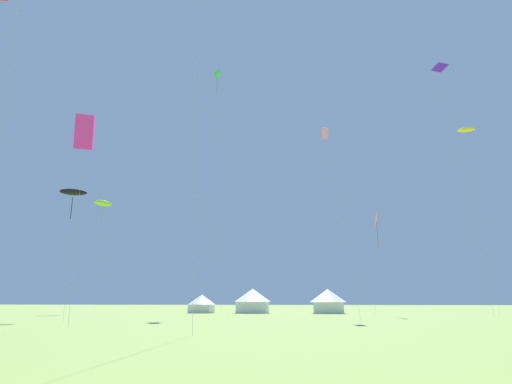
{
  "coord_description": "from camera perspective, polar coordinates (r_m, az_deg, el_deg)",
  "views": [
    {
      "loc": [
        4.84,
        -3.01,
        1.55
      ],
      "look_at": [
        0.0,
        32.0,
        10.9
      ],
      "focal_mm": 29.1,
      "sensor_mm": 36.0,
      "label": 1
    }
  ],
  "objects": [
    {
      "name": "kite_purple_diamond",
      "position": [
        59.49,
        24.07,
        14.79
      ],
      "size": [
        2.71,
        2.13,
        31.4
      ],
      "color": "purple",
      "rests_on": "ground"
    },
    {
      "name": "festival_tent_left",
      "position": [
        59.17,
        -0.45,
        -14.56
      ],
      "size": [
        5.05,
        5.05,
        3.28
      ],
      "color": "white",
      "rests_on": "ground"
    },
    {
      "name": "festival_tent_right",
      "position": [
        60.64,
        -7.48,
        -14.86
      ],
      "size": [
        3.84,
        3.84,
        2.5
      ],
      "color": "white",
      "rests_on": "ground"
    },
    {
      "name": "kite_pink_box",
      "position": [
        47.81,
        9.48,
        7.84
      ],
      "size": [
        2.86,
        2.65,
        20.62
      ],
      "color": "pink",
      "rests_on": "ground"
    },
    {
      "name": "kite_yellow_parafoil",
      "position": [
        69.83,
        26.93,
        7.59
      ],
      "size": [
        2.58,
        3.01,
        26.75
      ],
      "color": "yellow",
      "rests_on": "ground"
    },
    {
      "name": "festival_tent_center",
      "position": [
        58.57,
        9.85,
        -14.4
      ],
      "size": [
        4.9,
        4.9,
        3.18
      ],
      "color": "white",
      "rests_on": "ground"
    },
    {
      "name": "kite_orange_diamond",
      "position": [
        50.98,
        16.2,
        -3.9
      ],
      "size": [
        1.36,
        2.67,
        11.93
      ],
      "color": "orange",
      "rests_on": "ground"
    },
    {
      "name": "kite_green_parafoil",
      "position": [
        68.12,
        -5.32,
        15.73
      ],
      "size": [
        2.94,
        3.29,
        36.68
      ],
      "color": "green",
      "rests_on": "ground"
    },
    {
      "name": "kite_black_parafoil",
      "position": [
        43.21,
        -23.81,
        -0.03
      ],
      "size": [
        3.21,
        3.19,
        12.03
      ],
      "color": "black",
      "rests_on": "ground"
    },
    {
      "name": "kite_lime_parafoil",
      "position": [
        65.15,
        -20.26,
        -1.48
      ],
      "size": [
        2.5,
        3.44,
        16.12
      ],
      "color": "#99DB2D",
      "rests_on": "ground"
    },
    {
      "name": "kite_magenta_box",
      "position": [
        32.36,
        -22.48,
        7.59
      ],
      "size": [
        1.92,
        2.26,
        14.62
      ],
      "color": "#E02DA3",
      "rests_on": "ground"
    }
  ]
}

